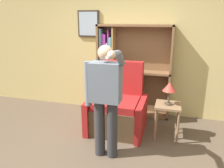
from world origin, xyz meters
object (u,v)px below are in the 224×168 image
Objects in this scene: bookcase at (124,72)px; person_standing at (105,96)px; armchair at (118,109)px; side_table at (168,111)px; table_lamp at (169,88)px.

person_standing is at bearing -86.24° from bookcase.
armchair is 0.88m from side_table.
armchair is 1.01m from table_lamp.
table_lamp is at bearing -116.57° from side_table.
table_lamp is at bearing -40.75° from bookcase.
armchair reaches higher than side_table.
table_lamp is (0.94, -0.81, -0.01)m from bookcase.
bookcase is 1.53× the size of armchair.
bookcase reaches higher than person_standing.
bookcase is at bearing 95.51° from armchair.
armchair is at bearing 92.26° from person_standing.
bookcase is 1.14× the size of person_standing.
side_table is at bearing -40.75° from bookcase.
person_standing is at bearing -87.74° from armchair.
table_lamp is at bearing 42.87° from person_standing.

